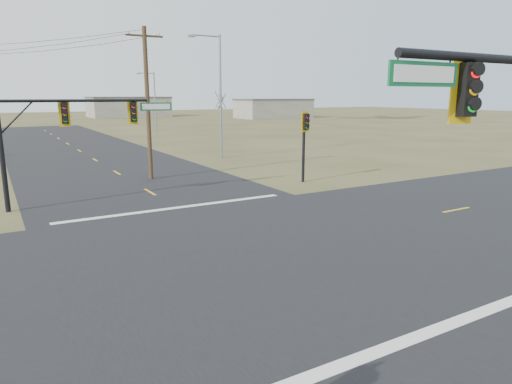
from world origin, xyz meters
TOP-DOWN VIEW (x-y plane):
  - ground at (0.00, 0.00)m, footprint 320.00×320.00m
  - road_ew at (0.00, 0.00)m, footprint 160.00×14.00m
  - road_ns at (0.00, 0.00)m, footprint 14.00×160.00m
  - stop_bar_near at (0.00, -7.50)m, footprint 12.00×0.40m
  - stop_bar_far at (0.00, 7.50)m, footprint 12.00×0.40m
  - mast_arm_far at (-4.19, 11.05)m, footprint 8.82×0.46m
  - pedestal_signal_ne at (9.90, 10.06)m, footprint 0.57×0.50m
  - utility_pole_near at (1.44, 16.30)m, footprint 2.46×0.29m
  - streetlight_a at (10.22, 23.73)m, footprint 3.05×0.40m
  - streetlight_b at (11.95, 47.71)m, footprint 2.46×0.34m
  - bare_tree_c at (17.51, 38.29)m, footprint 3.49×3.49m
  - warehouse_mid at (25.00, 110.00)m, footprint 20.00×12.00m
  - warehouse_right at (55.00, 85.00)m, footprint 18.00×10.00m

SIDE VIEW (x-z plane):
  - ground at x=0.00m, z-range 0.00..0.00m
  - road_ew at x=0.00m, z-range 0.00..0.02m
  - road_ns at x=0.00m, z-range 0.00..0.02m
  - stop_bar_near at x=0.00m, z-range 0.03..0.03m
  - stop_bar_far at x=0.00m, z-range 0.03..0.03m
  - warehouse_right at x=55.00m, z-range 0.00..4.50m
  - warehouse_mid at x=25.00m, z-range 0.00..5.00m
  - pedestal_signal_ne at x=9.90m, z-range 1.04..5.73m
  - mast_arm_far at x=-4.19m, z-range 1.36..7.36m
  - streetlight_b at x=11.95m, z-range 0.54..9.31m
  - bare_tree_c at x=17.51m, z-range 1.85..8.34m
  - utility_pole_near at x=1.44m, z-range 0.18..10.22m
  - streetlight_a at x=10.22m, z-range 0.67..11.58m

